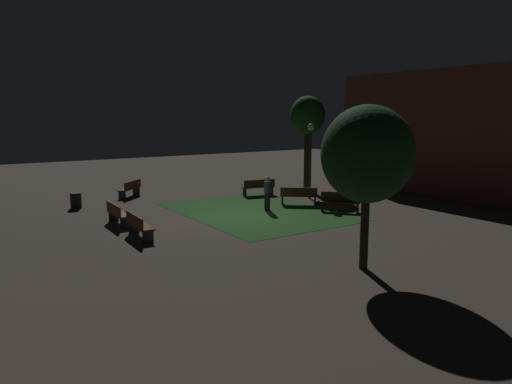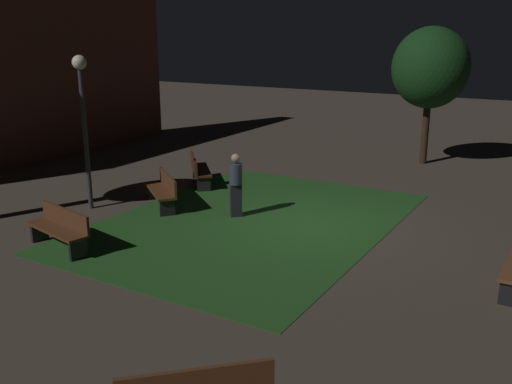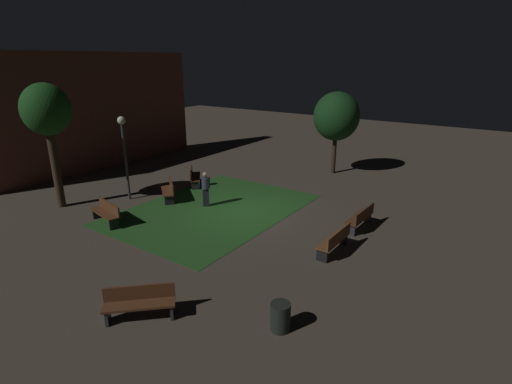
# 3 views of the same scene
# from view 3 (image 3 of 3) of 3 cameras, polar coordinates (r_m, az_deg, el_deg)

# --- Properties ---
(ground_plane) EXTENTS (60.00, 60.00, 0.00)m
(ground_plane) POSITION_cam_3_polar(r_m,az_deg,el_deg) (17.18, -1.68, -3.05)
(ground_plane) COLOR #473D33
(grass_lawn) EXTENTS (8.82, 6.36, 0.01)m
(grass_lawn) POSITION_cam_3_polar(r_m,az_deg,el_deg) (17.68, -6.25, -2.50)
(grass_lawn) COLOR #23511E
(grass_lawn) RESTS_ON ground
(bench_corner) EXTENTS (1.81, 0.51, 0.88)m
(bench_corner) POSITION_cam_3_polar(r_m,az_deg,el_deg) (13.84, 11.38, -6.88)
(bench_corner) COLOR brown
(bench_corner) RESTS_ON ground
(bench_front_right) EXTENTS (1.81, 0.54, 0.88)m
(bench_front_right) POSITION_cam_3_polar(r_m,az_deg,el_deg) (15.98, 14.97, -3.59)
(bench_front_right) COLOR #512D19
(bench_front_right) RESTS_ON ground
(bench_front_left) EXTENTS (1.59, 1.63, 0.88)m
(bench_front_left) POSITION_cam_3_polar(r_m,az_deg,el_deg) (10.87, -16.53, -15.02)
(bench_front_left) COLOR #512D19
(bench_front_left) RESTS_ON ground
(bench_path_side) EXTENTS (1.67, 1.55, 0.88)m
(bench_path_side) POSITION_cam_3_polar(r_m,az_deg,el_deg) (21.07, -8.99, 2.26)
(bench_path_side) COLOR #422314
(bench_path_side) RESTS_ON ground
(bench_by_lamp) EXTENTS (0.84, 1.86, 0.88)m
(bench_by_lamp) POSITION_cam_3_polar(r_m,az_deg,el_deg) (17.09, -20.86, -2.73)
(bench_by_lamp) COLOR #512D19
(bench_by_lamp) RESTS_ON ground
(bench_lawn_edge) EXTENTS (1.50, 1.71, 0.88)m
(bench_lawn_edge) POSITION_cam_3_polar(r_m,az_deg,el_deg) (19.14, -12.54, 0.34)
(bench_lawn_edge) COLOR #512D19
(bench_lawn_edge) RESTS_ON ground
(tree_left_canopy) EXTENTS (2.59, 2.59, 4.68)m
(tree_left_canopy) POSITION_cam_3_polar(r_m,az_deg,el_deg) (22.99, 11.59, 10.66)
(tree_left_canopy) COLOR #2D2116
(tree_left_canopy) RESTS_ON ground
(tree_tall_center) EXTENTS (2.01, 2.01, 5.47)m
(tree_tall_center) POSITION_cam_3_polar(r_m,az_deg,el_deg) (19.09, -28.11, 10.15)
(tree_tall_center) COLOR #38281C
(tree_tall_center) RESTS_ON ground
(lamp_post_near_wall) EXTENTS (0.36, 0.36, 3.94)m
(lamp_post_near_wall) POSITION_cam_3_polar(r_m,az_deg,el_deg) (19.11, -18.62, 6.76)
(lamp_post_near_wall) COLOR #333338
(lamp_post_near_wall) RESTS_ON ground
(trash_bin) EXTENTS (0.51, 0.51, 0.74)m
(trash_bin) POSITION_cam_3_polar(r_m,az_deg,el_deg) (10.16, 3.56, -17.59)
(trash_bin) COLOR black
(trash_bin) RESTS_ON ground
(pedestrian) EXTENTS (0.34, 0.34, 1.61)m
(pedestrian) POSITION_cam_3_polar(r_m,az_deg,el_deg) (17.82, -7.32, 0.52)
(pedestrian) COLOR black
(pedestrian) RESTS_ON ground
(building_wall_backdrop) EXTENTS (13.69, 0.80, 6.78)m
(building_wall_backdrop) POSITION_cam_3_polar(r_m,az_deg,el_deg) (25.86, -21.85, 10.81)
(building_wall_backdrop) COLOR brown
(building_wall_backdrop) RESTS_ON ground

